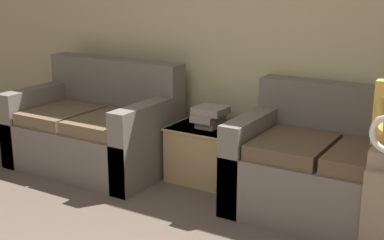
{
  "coord_description": "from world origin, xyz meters",
  "views": [
    {
      "loc": [
        1.71,
        -1.27,
        1.67
      ],
      "look_at": [
        -0.04,
        1.62,
        0.75
      ],
      "focal_mm": 50.0,
      "sensor_mm": 36.0,
      "label": 1
    }
  ],
  "objects_px": {
    "couch_main": "(373,178)",
    "couch_side": "(96,131)",
    "side_shelf": "(209,152)",
    "book_stack": "(210,116)"
  },
  "relations": [
    {
      "from": "couch_side",
      "to": "couch_main",
      "type": "bearing_deg",
      "value": 2.43
    },
    {
      "from": "couch_main",
      "to": "book_stack",
      "type": "bearing_deg",
      "value": 174.19
    },
    {
      "from": "couch_main",
      "to": "couch_side",
      "type": "distance_m",
      "value": 2.39
    },
    {
      "from": "side_shelf",
      "to": "couch_side",
      "type": "bearing_deg",
      "value": -166.94
    },
    {
      "from": "couch_side",
      "to": "book_stack",
      "type": "bearing_deg",
      "value": 13.15
    },
    {
      "from": "couch_side",
      "to": "book_stack",
      "type": "xyz_separation_m",
      "value": [
        1.03,
        0.24,
        0.22
      ]
    },
    {
      "from": "couch_side",
      "to": "book_stack",
      "type": "relative_size",
      "value": 5.03
    },
    {
      "from": "side_shelf",
      "to": "couch_main",
      "type": "bearing_deg",
      "value": -5.69
    },
    {
      "from": "couch_side",
      "to": "side_shelf",
      "type": "relative_size",
      "value": 2.32
    },
    {
      "from": "couch_side",
      "to": "book_stack",
      "type": "height_order",
      "value": "couch_side"
    }
  ]
}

